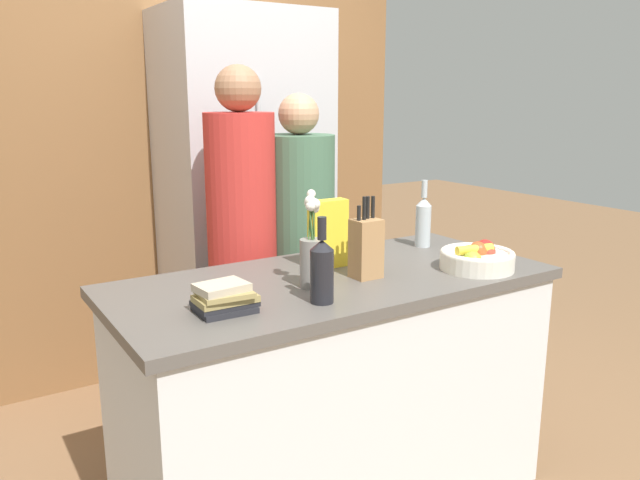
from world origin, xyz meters
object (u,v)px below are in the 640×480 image
coffee_mug (356,243)px  book_stack (224,298)px  flower_vase (312,253)px  cereal_box (328,234)px  refrigerator (245,202)px  person_in_blue (300,245)px  bottle_oil (423,221)px  fruit_bowl (477,258)px  bottle_vinegar (322,269)px  person_at_sink (242,235)px  knife_block (366,247)px

coffee_mug → book_stack: size_ratio=0.59×
flower_vase → cereal_box: flower_vase is taller
refrigerator → flower_vase: (-0.36, -1.30, 0.04)m
person_in_blue → cereal_box: bearing=-93.1°
book_stack → coffee_mug: bearing=26.9°
refrigerator → bottle_oil: size_ratio=6.79×
fruit_bowl → cereal_box: size_ratio=1.07×
person_in_blue → coffee_mug: bearing=-64.4°
refrigerator → person_in_blue: (-0.02, -0.62, -0.11)m
coffee_mug → bottle_vinegar: (-0.47, -0.48, 0.07)m
fruit_bowl → coffee_mug: size_ratio=2.58×
bottle_oil → person_at_sink: 0.80m
refrigerator → coffee_mug: 0.98m
flower_vase → book_stack: (-0.36, -0.08, -0.08)m
person_at_sink → bottle_oil: bearing=-59.1°
fruit_bowl → knife_block: size_ratio=0.94×
knife_block → bottle_oil: bearing=27.1°
cereal_box → book_stack: bearing=-154.4°
knife_block → cereal_box: (-0.04, 0.19, 0.02)m
knife_block → coffee_mug: 0.38m
coffee_mug → person_at_sink: person_at_sink is taller
flower_vase → cereal_box: bearing=44.9°
fruit_bowl → book_stack: (-1.01, 0.07, -0.00)m
cereal_box → knife_block: bearing=-78.8°
cereal_box → bottle_oil: 0.54m
fruit_bowl → refrigerator: bearing=101.3°
knife_block → person_at_sink: bearing=103.9°
flower_vase → person_at_sink: size_ratio=0.20×
bottle_oil → bottle_vinegar: 0.88m
fruit_bowl → bottle_vinegar: bottle_vinegar is taller
cereal_box → fruit_bowl: bearing=-35.7°
flower_vase → person_in_blue: size_ratio=0.22×
bottle_oil → person_at_sink: bearing=147.0°
cereal_box → bottle_vinegar: 0.43m
flower_vase → book_stack: 0.38m
refrigerator → coffee_mug: size_ratio=18.33×
refrigerator → fruit_bowl: refrigerator is taller
refrigerator → knife_block: refrigerator is taller
refrigerator → knife_block: 1.31m
coffee_mug → person_in_blue: bearing=100.8°
coffee_mug → person_at_sink: (-0.36, 0.36, 0.01)m
fruit_bowl → book_stack: size_ratio=1.51×
knife_block → person_in_blue: person_in_blue is taller
knife_block → flower_vase: bearing=178.8°
bottle_oil → person_at_sink: size_ratio=0.17×
knife_block → bottle_vinegar: 0.33m
flower_vase → cereal_box: (0.19, 0.19, 0.01)m
refrigerator → book_stack: 1.55m
coffee_mug → person_in_blue: 0.37m
knife_block → bottle_vinegar: (-0.29, -0.15, -0.00)m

